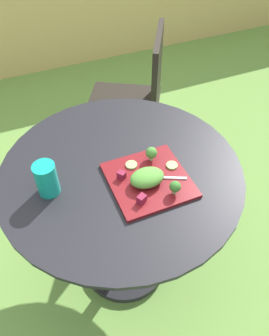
{
  "coord_description": "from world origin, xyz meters",
  "views": [
    {
      "loc": [
        -0.29,
        -0.84,
        1.68
      ],
      "look_at": [
        0.04,
        -0.05,
        0.78
      ],
      "focal_mm": 35.84,
      "sensor_mm": 36.0,
      "label": 1
    }
  ],
  "objects_px": {
    "drinking_glass": "(47,181)",
    "fork": "(162,178)",
    "patio_chair": "(138,94)",
    "salad_plate": "(149,180)"
  },
  "relations": [
    {
      "from": "salad_plate",
      "to": "drinking_glass",
      "type": "distance_m",
      "value": 0.37
    },
    {
      "from": "patio_chair",
      "to": "salad_plate",
      "type": "height_order",
      "value": "patio_chair"
    },
    {
      "from": "patio_chair",
      "to": "drinking_glass",
      "type": "height_order",
      "value": "patio_chair"
    },
    {
      "from": "salad_plate",
      "to": "fork",
      "type": "xyz_separation_m",
      "value": [
        0.05,
        -0.01,
        0.01
      ]
    },
    {
      "from": "drinking_glass",
      "to": "fork",
      "type": "xyz_separation_m",
      "value": [
        0.4,
        -0.11,
        -0.04
      ]
    },
    {
      "from": "patio_chair",
      "to": "fork",
      "type": "bearing_deg",
      "value": -107.48
    },
    {
      "from": "patio_chair",
      "to": "fork",
      "type": "height_order",
      "value": "patio_chair"
    },
    {
      "from": "salad_plate",
      "to": "drinking_glass",
      "type": "bearing_deg",
      "value": 165.28
    },
    {
      "from": "patio_chair",
      "to": "salad_plate",
      "type": "bearing_deg",
      "value": -110.54
    },
    {
      "from": "salad_plate",
      "to": "fork",
      "type": "distance_m",
      "value": 0.05
    }
  ]
}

